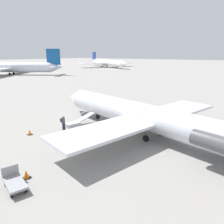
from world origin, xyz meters
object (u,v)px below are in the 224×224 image
Objects in this scene: boarding_stairs at (75,123)px; luggage_cart at (14,182)px; airplane_far_left at (4,67)px; airplane_main at (145,116)px; passenger at (63,122)px; airplane_taxiing_distant at (107,63)px.

luggage_cart is at bearing -139.80° from boarding_stairs.
luggage_cart is at bearing 117.68° from airplane_far_left.
airplane_main is 11.93× the size of luggage_cart.
passenger is (-71.98, 31.34, -2.11)m from airplane_far_left.
airplane_main reaches higher than luggage_cart.
luggage_cart is at bearing -29.38° from airplane_taxiing_distant.
boarding_stairs is 2.38× the size of passenger.
boarding_stairs is 1.71× the size of luggage_cart.
airplane_far_left is at bearing 80.08° from boarding_stairs.
boarding_stairs is 1.93m from passenger.
airplane_taxiing_distant is 119.27m from passenger.
boarding_stairs is (-72.08, 29.51, -2.73)m from airplane_far_left.
airplane_taxiing_distant reaches higher than airplane_main.
luggage_cart is (-78.15, 41.00, -2.65)m from airplane_far_left.
airplane_far_left is 10.72× the size of boarding_stairs.
airplane_taxiing_distant is 10.81× the size of boarding_stairs.
airplane_taxiing_distant is at bearing -38.92° from luggage_cart.
passenger is at bearing 37.80° from airplane_main.
luggage_cart is (-75.05, 107.01, -2.41)m from airplane_taxiing_distant.
luggage_cart is (-6.17, 9.66, -0.54)m from passenger.
passenger is at bearing -170.64° from boarding_stairs.
passenger is (-68.88, 97.34, -1.86)m from airplane_taxiing_distant.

